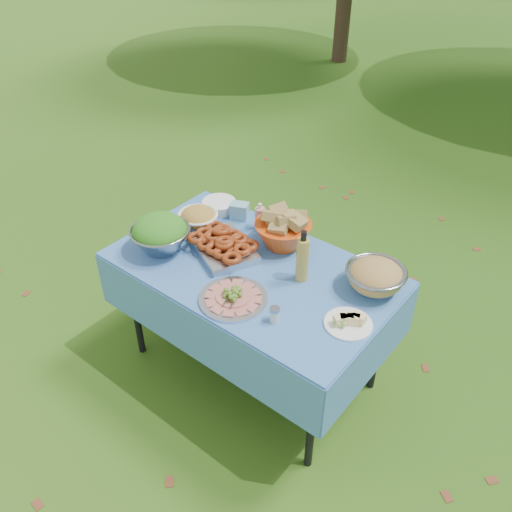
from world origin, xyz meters
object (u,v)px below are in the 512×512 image
at_px(pasta_bowl_steel, 376,276).
at_px(picnic_table, 252,321).
at_px(bread_bowl, 283,228).
at_px(charcuterie_platter, 233,294).
at_px(salad_bowl, 160,233).
at_px(plate_stack, 219,205).
at_px(oil_bottle, 303,256).

bearing_deg(pasta_bowl_steel, picnic_table, -157.02).
xyz_separation_m(bread_bowl, charcuterie_platter, (0.09, -0.52, -0.07)).
relative_size(picnic_table, charcuterie_platter, 4.37).
xyz_separation_m(pasta_bowl_steel, charcuterie_platter, (-0.48, -0.50, -0.04)).
bearing_deg(charcuterie_platter, pasta_bowl_steel, 45.74).
relative_size(salad_bowl, plate_stack, 1.58).
distance_m(pasta_bowl_steel, oil_bottle, 0.37).
relative_size(pasta_bowl_steel, charcuterie_platter, 0.87).
height_order(bread_bowl, oil_bottle, oil_bottle).
distance_m(salad_bowl, oil_bottle, 0.78).
bearing_deg(oil_bottle, charcuterie_platter, -115.95).
xyz_separation_m(salad_bowl, oil_bottle, (0.73, 0.26, 0.04)).
xyz_separation_m(picnic_table, bread_bowl, (0.00, 0.26, 0.48)).
bearing_deg(salad_bowl, bread_bowl, 43.02).
height_order(pasta_bowl_steel, oil_bottle, oil_bottle).
bearing_deg(salad_bowl, oil_bottle, 19.85).
distance_m(pasta_bowl_steel, charcuterie_platter, 0.69).
bearing_deg(oil_bottle, picnic_table, -162.17).
distance_m(plate_stack, bread_bowl, 0.52).
relative_size(salad_bowl, charcuterie_platter, 0.95).
height_order(bread_bowl, charcuterie_platter, bread_bowl).
bearing_deg(oil_bottle, pasta_bowl_steel, 26.78).
height_order(picnic_table, pasta_bowl_steel, pasta_bowl_steel).
height_order(bread_bowl, pasta_bowl_steel, bread_bowl).
bearing_deg(picnic_table, pasta_bowl_steel, 22.98).
bearing_deg(salad_bowl, charcuterie_platter, -7.05).
xyz_separation_m(picnic_table, salad_bowl, (-0.48, -0.18, 0.48)).
xyz_separation_m(salad_bowl, bread_bowl, (0.48, 0.45, -0.00)).
bearing_deg(salad_bowl, plate_stack, 93.95).
distance_m(bread_bowl, pasta_bowl_steel, 0.57).
relative_size(bread_bowl, pasta_bowl_steel, 1.07).
distance_m(salad_bowl, bread_bowl, 0.66).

